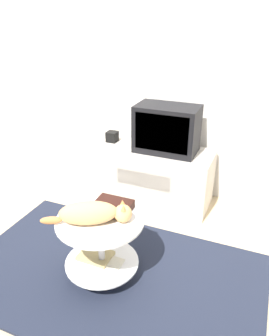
{
  "coord_description": "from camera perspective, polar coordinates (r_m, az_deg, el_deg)",
  "views": [
    {
      "loc": [
        0.83,
        -1.53,
        1.68
      ],
      "look_at": [
        -0.04,
        0.52,
        0.61
      ],
      "focal_mm": 35.0,
      "sensor_mm": 36.0,
      "label": 1
    }
  ],
  "objects": [
    {
      "name": "ground_plane",
      "position": [
        2.42,
        -4.17,
        -18.26
      ],
      "size": [
        12.0,
        12.0,
        0.0
      ],
      "primitive_type": "plane",
      "color": "tan"
    },
    {
      "name": "wall_back",
      "position": [
        3.08,
        7.5,
        18.48
      ],
      "size": [
        8.0,
        0.05,
        2.6
      ],
      "color": "silver",
      "rests_on": "ground_plane"
    },
    {
      "name": "rug",
      "position": [
        2.42,
        -4.17,
        -18.09
      ],
      "size": [
        2.06,
        1.27,
        0.02
      ],
      "color": "#1E2333",
      "rests_on": "ground_plane"
    },
    {
      "name": "tv_stand",
      "position": [
        3.13,
        3.0,
        -1.17
      ],
      "size": [
        1.12,
        0.46,
        0.53
      ],
      "color": "beige",
      "rests_on": "ground_plane"
    },
    {
      "name": "tv",
      "position": [
        2.92,
        5.65,
        6.78
      ],
      "size": [
        0.55,
        0.33,
        0.42
      ],
      "color": "black",
      "rests_on": "tv_stand"
    },
    {
      "name": "speaker",
      "position": [
        3.19,
        -3.91,
        5.48
      ],
      "size": [
        0.1,
        0.1,
        0.1
      ],
      "color": "black",
      "rests_on": "tv_stand"
    },
    {
      "name": "coffee_table",
      "position": [
        2.24,
        -5.92,
        -12.65
      ],
      "size": [
        0.57,
        0.57,
        0.46
      ],
      "color": "#B2B2B7",
      "rests_on": "rug"
    },
    {
      "name": "dvd_box",
      "position": [
        2.2,
        -3.85,
        -6.67
      ],
      "size": [
        0.25,
        0.19,
        0.06
      ],
      "color": "black",
      "rests_on": "coffee_table"
    },
    {
      "name": "cat",
      "position": [
        2.07,
        -7.29,
        -7.8
      ],
      "size": [
        0.52,
        0.32,
        0.15
      ],
      "rotation": [
        0.0,
        0.0,
        0.49
      ],
      "color": "tan",
      "rests_on": "coffee_table"
    }
  ]
}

